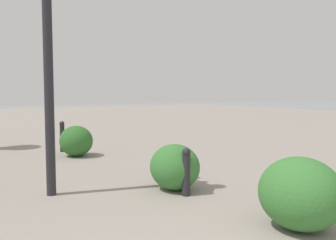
% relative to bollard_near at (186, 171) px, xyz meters
% --- Properties ---
extents(bollard_near, '(0.13, 0.13, 0.73)m').
position_rel_bollard_near_xyz_m(bollard_near, '(0.00, 0.00, 0.00)').
color(bollard_near, '#232328').
rests_on(bollard_near, ground).
extents(bollard_mid, '(0.13, 0.13, 0.80)m').
position_rel_bollard_near_xyz_m(bollard_mid, '(5.02, 0.43, 0.04)').
color(bollard_mid, '#232328').
rests_on(bollard_mid, ground).
extents(shrub_low, '(0.98, 0.88, 0.83)m').
position_rel_bollard_near_xyz_m(shrub_low, '(-1.78, -0.32, 0.04)').
color(shrub_low, '#387533').
rests_on(shrub_low, ground).
extents(shrub_round, '(0.87, 0.79, 0.74)m').
position_rel_bollard_near_xyz_m(shrub_round, '(4.17, 0.34, -0.01)').
color(shrub_round, '#2D6628').
rests_on(shrub_round, ground).
extents(shrub_wide, '(0.86, 0.77, 0.73)m').
position_rel_bollard_near_xyz_m(shrub_wide, '(0.38, -0.04, -0.01)').
color(shrub_wide, '#387533').
rests_on(shrub_wide, ground).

